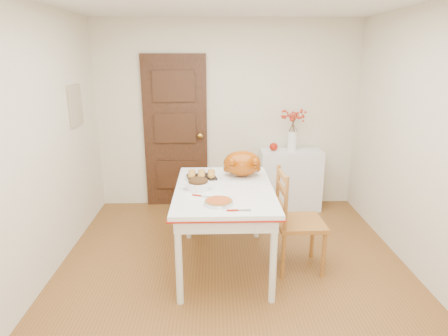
{
  "coord_description": "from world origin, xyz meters",
  "views": [
    {
      "loc": [
        -0.19,
        -3.13,
        2.04
      ],
      "look_at": [
        -0.09,
        0.35,
        1.01
      ],
      "focal_mm": 30.61,
      "sensor_mm": 36.0,
      "label": 1
    }
  ],
  "objects_px": {
    "pumpkin_pie": "(219,201)",
    "turkey_platter": "(242,165)",
    "kitchen_table": "(224,227)",
    "sideboard": "(290,180)",
    "chair_oak": "(300,220)"
  },
  "relations": [
    {
      "from": "kitchen_table",
      "to": "pumpkin_pie",
      "type": "relative_size",
      "value": 5.69
    },
    {
      "from": "sideboard",
      "to": "turkey_platter",
      "type": "distance_m",
      "value": 1.52
    },
    {
      "from": "chair_oak",
      "to": "pumpkin_pie",
      "type": "distance_m",
      "value": 0.94
    },
    {
      "from": "pumpkin_pie",
      "to": "turkey_platter",
      "type": "bearing_deg",
      "value": 70.48
    },
    {
      "from": "turkey_platter",
      "to": "pumpkin_pie",
      "type": "bearing_deg",
      "value": -93.35
    },
    {
      "from": "turkey_platter",
      "to": "chair_oak",
      "type": "bearing_deg",
      "value": -16.56
    },
    {
      "from": "sideboard",
      "to": "kitchen_table",
      "type": "relative_size",
      "value": 0.59
    },
    {
      "from": "turkey_platter",
      "to": "kitchen_table",
      "type": "bearing_deg",
      "value": -107.37
    },
    {
      "from": "chair_oak",
      "to": "kitchen_table",
      "type": "bearing_deg",
      "value": 83.87
    },
    {
      "from": "kitchen_table",
      "to": "chair_oak",
      "type": "xyz_separation_m",
      "value": [
        0.73,
        -0.06,
        0.09
      ]
    },
    {
      "from": "kitchen_table",
      "to": "sideboard",
      "type": "bearing_deg",
      "value": 57.59
    },
    {
      "from": "kitchen_table",
      "to": "chair_oak",
      "type": "distance_m",
      "value": 0.74
    },
    {
      "from": "kitchen_table",
      "to": "chair_oak",
      "type": "bearing_deg",
      "value": -4.61
    },
    {
      "from": "turkey_platter",
      "to": "pumpkin_pie",
      "type": "xyz_separation_m",
      "value": [
        -0.25,
        -0.71,
        -0.12
      ]
    },
    {
      "from": "chair_oak",
      "to": "turkey_platter",
      "type": "bearing_deg",
      "value": 55.76
    }
  ]
}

